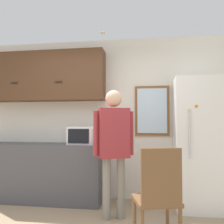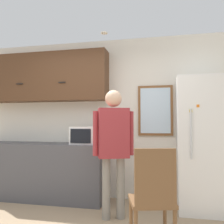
{
  "view_description": "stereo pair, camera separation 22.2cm",
  "coord_description": "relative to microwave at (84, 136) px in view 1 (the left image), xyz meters",
  "views": [
    {
      "loc": [
        0.78,
        -2.31,
        1.26
      ],
      "look_at": [
        0.27,
        1.04,
        1.41
      ],
      "focal_mm": 40.0,
      "sensor_mm": 36.0,
      "label": 1
    },
    {
      "loc": [
        1.0,
        -2.27,
        1.26
      ],
      "look_at": [
        0.27,
        1.04,
        1.41
      ],
      "focal_mm": 40.0,
      "sensor_mm": 36.0,
      "label": 2
    }
  ],
  "objects": [
    {
      "name": "back_wall",
      "position": [
        0.26,
        0.37,
        0.29
      ],
      "size": [
        6.0,
        0.06,
        2.7
      ],
      "color": "silver",
      "rests_on": "ground_plane"
    },
    {
      "name": "chair",
      "position": [
        1.11,
        -1.28,
        -0.51
      ],
      "size": [
        0.54,
        0.54,
        1.01
      ],
      "rotation": [
        0.0,
        0.0,
        3.4
      ],
      "color": "brown",
      "rests_on": "ground_plane"
    },
    {
      "name": "microwave",
      "position": [
        0.0,
        0.0,
        0.0
      ],
      "size": [
        0.47,
        0.38,
        0.28
      ],
      "color": "white",
      "rests_on": "counter"
    },
    {
      "name": "upper_cabinets",
      "position": [
        -0.83,
        0.17,
        1.0
      ],
      "size": [
        2.23,
        0.35,
        0.84
      ],
      "color": "#51331E"
    },
    {
      "name": "refrigerator",
      "position": [
        1.78,
        -0.0,
        -0.1
      ],
      "size": [
        0.76,
        0.69,
        1.92
      ],
      "color": "white",
      "rests_on": "ground_plane"
    },
    {
      "name": "person",
      "position": [
        0.56,
        -0.56,
        -0.03
      ],
      "size": [
        0.52,
        0.35,
        1.7
      ],
      "rotation": [
        0.0,
        0.0,
        0.37
      ],
      "color": "gray",
      "rests_on": "ground_plane"
    },
    {
      "name": "window",
      "position": [
        1.07,
        0.33,
        0.41
      ],
      "size": [
        0.56,
        0.05,
        0.82
      ],
      "color": "brown"
    },
    {
      "name": "ceiling_light",
      "position": [
        0.3,
        -0.08,
        1.62
      ],
      "size": [
        0.11,
        0.11,
        0.01
      ],
      "color": "white"
    },
    {
      "name": "counter",
      "position": [
        -0.83,
        0.03,
        -0.6
      ],
      "size": [
        2.23,
        0.61,
        0.92
      ],
      "color": "#4C4C51",
      "rests_on": "ground_plane"
    }
  ]
}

